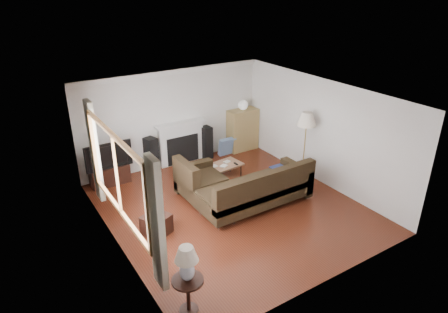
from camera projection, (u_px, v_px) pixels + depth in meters
room at (232, 155)px, 8.14m from camera, size 5.10×5.60×2.54m
window at (117, 175)px, 6.67m from camera, size 0.12×2.74×1.54m
curtain_near at (157, 225)px, 5.59m from camera, size 0.10×0.35×2.10m
curtain_far at (95, 152)px, 7.92m from camera, size 0.10×0.35×2.10m
fireplace at (181, 142)px, 10.52m from camera, size 1.40×0.26×1.15m
tv_stand at (110, 175)px, 9.58m from camera, size 0.91×0.41×0.46m
television at (107, 154)px, 9.35m from camera, size 1.10×0.14×0.63m
speaker_left at (151, 155)px, 10.05m from camera, size 0.33×0.36×0.92m
speaker_right at (206, 142)px, 10.85m from camera, size 0.27×0.32×0.90m
bookshelf at (243, 130)px, 11.34m from camera, size 0.86×0.41×1.19m
globe_lamp at (243, 105)px, 11.04m from camera, size 0.27×0.27×0.27m
sectional_sofa at (255, 187)px, 8.57m from camera, size 2.74×2.00×0.89m
coffee_table at (222, 172)px, 9.78m from camera, size 1.05×0.65×0.39m
footstool at (156, 225)px, 7.71m from camera, size 0.62×0.62×0.39m
floor_lamp at (304, 147)px, 9.50m from camera, size 0.56×0.56×1.73m
side_table at (188, 295)px, 5.88m from camera, size 0.47×0.47×0.59m
table_lamp at (187, 264)px, 5.64m from camera, size 0.35×0.35×0.56m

